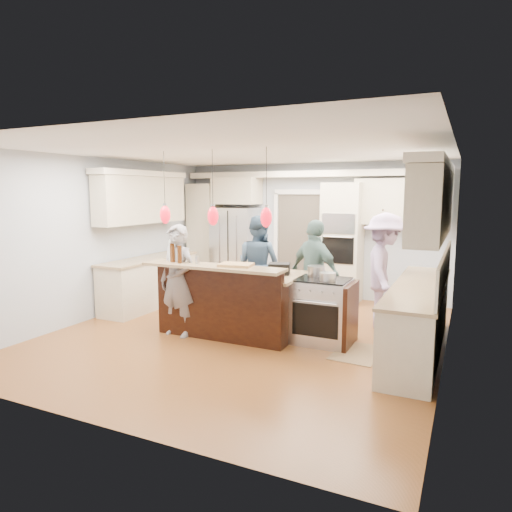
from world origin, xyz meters
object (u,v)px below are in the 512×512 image
(refrigerator, at_px, (236,250))
(island_range, at_px, (324,311))
(person_far_left, at_px, (259,265))
(kitchen_island, at_px, (234,300))
(person_bar_end, at_px, (178,281))

(refrigerator, relative_size, island_range, 1.96)
(refrigerator, distance_m, island_range, 3.71)
(refrigerator, height_order, person_far_left, refrigerator)
(refrigerator, bearing_deg, kitchen_island, -63.08)
(island_range, bearing_deg, refrigerator, 137.41)
(kitchen_island, distance_m, person_far_left, 1.18)
(person_bar_end, bearing_deg, person_far_left, 77.55)
(island_range, xyz_separation_m, person_far_left, (-1.50, 1.04, 0.41))
(person_bar_end, xyz_separation_m, person_far_left, (0.56, 1.63, 0.03))
(island_range, bearing_deg, person_bar_end, -163.82)
(person_bar_end, bearing_deg, kitchen_island, 44.99)
(refrigerator, xyz_separation_m, kitchen_island, (1.30, -2.57, -0.41))
(refrigerator, relative_size, person_bar_end, 1.08)
(person_far_left, bearing_deg, island_range, 158.21)
(kitchen_island, height_order, person_bar_end, person_bar_end)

